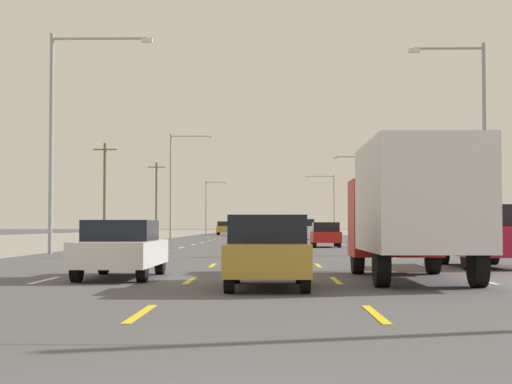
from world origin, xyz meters
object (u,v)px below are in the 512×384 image
(streetlight_left_row_0, at_px, (62,125))
(streetlight_right_row_1, at_px, (365,190))
(streetlight_left_row_1, at_px, (175,178))
(hatchback_inner_right_distant_a, at_px, (294,230))
(sedan_inner_left_farthest, at_px, (243,230))
(hatchback_center_turn_nearest, at_px, (268,251))
(streetlight_right_row_2, at_px, (331,199))
(suv_inner_right_farther, at_px, (304,229))
(suv_far_left_distant_b, at_px, (224,228))
(suv_far_right_midfar, at_px, (481,235))
(hatchback_inner_right_far, at_px, (325,235))
(sedan_inner_left_mid, at_px, (121,248))
(sedan_inner_right_distant_c, at_px, (292,229))
(streetlight_right_row_0, at_px, (478,133))
(streetlight_left_row_2, at_px, (208,203))
(box_truck_inner_right_near, at_px, (412,204))

(streetlight_left_row_0, height_order, streetlight_right_row_1, streetlight_left_row_0)
(streetlight_left_row_1, distance_m, streetlight_right_row_1, 19.54)
(hatchback_inner_right_distant_a, bearing_deg, sedan_inner_left_farthest, -114.05)
(hatchback_center_turn_nearest, relative_size, streetlight_right_row_2, 0.41)
(suv_inner_right_farther, bearing_deg, streetlight_left_row_0, -107.25)
(suv_inner_right_farther, bearing_deg, sedan_inner_left_farthest, 106.67)
(hatchback_inner_right_distant_a, relative_size, streetlight_left_row_1, 0.36)
(suv_far_left_distant_b, relative_size, streetlight_left_row_1, 0.45)
(suv_far_right_midfar, bearing_deg, hatchback_inner_right_far, 97.84)
(sedan_inner_left_mid, relative_size, streetlight_left_row_0, 0.43)
(hatchback_inner_right_distant_a, bearing_deg, hatchback_inner_right_far, -89.92)
(streetlight_left_row_1, xyz_separation_m, streetlight_right_row_1, (19.51, 0.00, -1.19))
(sedan_inner_left_farthest, xyz_separation_m, streetlight_left_row_0, (-6.30, -64.66, 5.32))
(suv_far_left_distant_b, bearing_deg, sedan_inner_left_mid, -88.18)
(sedan_inner_right_distant_c, xyz_separation_m, streetlight_right_row_0, (6.32, -95.99, 4.89))
(streetlight_left_row_0, bearing_deg, suv_far_right_midfar, -35.34)
(sedan_inner_left_farthest, xyz_separation_m, streetlight_right_row_2, (12.98, 27.25, 4.79))
(streetlight_left_row_2, bearing_deg, box_truck_inner_right_near, -83.08)
(streetlight_right_row_0, distance_m, streetlight_right_row_1, 45.96)
(box_truck_inner_right_near, xyz_separation_m, sedan_inner_left_mid, (-7.18, 0.85, -1.08))
(hatchback_inner_right_far, bearing_deg, hatchback_center_turn_nearest, -95.83)
(suv_far_right_midfar, relative_size, sedan_inner_right_distant_c, 1.09)
(hatchback_center_turn_nearest, relative_size, suv_far_left_distant_b, 0.80)
(suv_far_right_midfar, distance_m, sedan_inner_right_distant_c, 107.81)
(sedan_inner_left_mid, xyz_separation_m, sedan_inner_left_farthest, (0.23, 82.27, 0.00))
(suv_inner_right_farther, distance_m, sedan_inner_left_farthest, 23.59)
(sedan_inner_right_distant_c, height_order, streetlight_left_row_0, streetlight_left_row_0)
(hatchback_center_turn_nearest, distance_m, hatchback_inner_right_far, 33.85)
(box_truck_inner_right_near, distance_m, streetlight_left_row_1, 65.93)
(suv_inner_right_farther, bearing_deg, streetlight_right_row_0, -81.35)
(sedan_inner_left_farthest, distance_m, hatchback_inner_right_distant_a, 16.72)
(sedan_inner_right_distant_c, height_order, streetlight_left_row_2, streetlight_left_row_2)
(box_truck_inner_right_near, height_order, streetlight_right_row_1, streetlight_right_row_1)
(hatchback_inner_right_far, bearing_deg, streetlight_right_row_2, 85.61)
(hatchback_inner_right_distant_a, relative_size, streetlight_right_row_1, 0.45)
(sedan_inner_left_farthest, bearing_deg, streetlight_left_row_0, -95.56)
(suv_far_right_midfar, xyz_separation_m, streetlight_left_row_0, (-16.58, 11.76, 5.05))
(hatchback_inner_right_distant_a, bearing_deg, streetlight_right_row_1, -79.49)
(streetlight_right_row_2, bearing_deg, sedan_inner_left_mid, -96.88)
(streetlight_left_row_1, bearing_deg, hatchback_center_turn_nearest, -81.61)
(sedan_inner_left_mid, bearing_deg, box_truck_inner_right_near, -6.78)
(suv_far_right_midfar, distance_m, streetlight_left_row_1, 60.30)
(sedan_inner_left_mid, xyz_separation_m, sedan_inner_right_distant_c, (7.08, 113.60, 0.00))
(hatchback_center_turn_nearest, relative_size, sedan_inner_left_mid, 0.87)
(hatchback_inner_right_far, relative_size, streetlight_right_row_0, 0.39)
(streetlight_left_row_1, distance_m, streetlight_right_row_2, 49.88)
(streetlight_left_row_0, bearing_deg, streetlight_right_row_0, 0.00)
(streetlight_right_row_1, bearing_deg, suv_inner_right_farther, -148.53)
(suv_inner_right_farther, height_order, streetlight_left_row_1, streetlight_left_row_1)
(sedan_inner_left_farthest, bearing_deg, sedan_inner_right_distant_c, 77.67)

